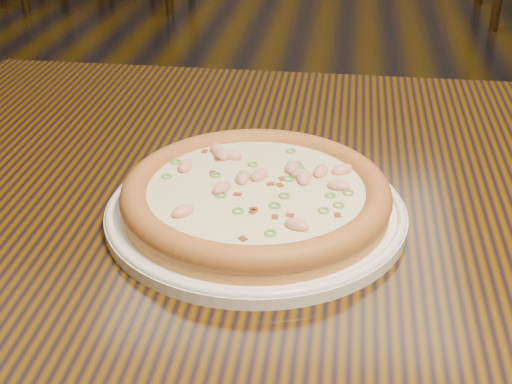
# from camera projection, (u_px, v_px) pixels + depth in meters

# --- Properties ---
(ground) EXTENTS (9.00, 9.00, 0.00)m
(ground) POSITION_uv_depth(u_px,v_px,m) (217.00, 336.00, 1.70)
(ground) COLOR black
(hero_table) EXTENTS (1.20, 0.80, 0.75)m
(hero_table) POSITION_uv_depth(u_px,v_px,m) (366.00, 277.00, 0.81)
(hero_table) COLOR black
(hero_table) RESTS_ON ground
(plate) EXTENTS (0.31, 0.31, 0.02)m
(plate) POSITION_uv_depth(u_px,v_px,m) (256.00, 210.00, 0.73)
(plate) COLOR white
(plate) RESTS_ON hero_table
(pizza) EXTENTS (0.27, 0.27, 0.03)m
(pizza) POSITION_uv_depth(u_px,v_px,m) (256.00, 194.00, 0.72)
(pizza) COLOR #BC853C
(pizza) RESTS_ON plate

